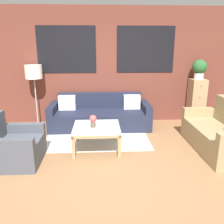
{
  "coord_description": "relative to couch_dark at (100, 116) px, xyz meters",
  "views": [
    {
      "loc": [
        -0.18,
        -3.49,
        1.92
      ],
      "look_at": [
        0.08,
        1.3,
        0.55
      ],
      "focal_mm": 38.0,
      "sensor_mm": 36.0,
      "label": 1
    }
  ],
  "objects": [
    {
      "name": "ground_plane",
      "position": [
        0.18,
        -1.95,
        -0.28
      ],
      "size": [
        16.0,
        16.0,
        0.0
      ],
      "primitive_type": "plane",
      "color": "#8E6642"
    },
    {
      "name": "wall_back_brick",
      "position": [
        0.18,
        0.49,
        1.13
      ],
      "size": [
        8.4,
        0.09,
        2.8
      ],
      "color": "brown",
      "rests_on": "ground_plane"
    },
    {
      "name": "rug",
      "position": [
        -0.07,
        -0.7,
        -0.27
      ],
      "size": [
        2.16,
        1.44,
        0.0
      ],
      "color": "silver",
      "rests_on": "ground_plane"
    },
    {
      "name": "couch_dark",
      "position": [
        0.0,
        0.0,
        0.0
      ],
      "size": [
        2.35,
        0.88,
        0.78
      ],
      "color": "#1E2338",
      "rests_on": "ground_plane"
    },
    {
      "name": "settee_vintage",
      "position": [
        2.24,
        -1.44,
        0.03
      ],
      "size": [
        0.8,
        1.66,
        0.92
      ],
      "color": "#99845B",
      "rests_on": "ground_plane"
    },
    {
      "name": "armchair_corner",
      "position": [
        -1.44,
        -1.72,
        0.0
      ],
      "size": [
        0.8,
        0.86,
        0.84
      ],
      "color": "#474C56",
      "rests_on": "ground_plane"
    },
    {
      "name": "coffee_table",
      "position": [
        -0.07,
        -1.25,
        0.1
      ],
      "size": [
        0.87,
        0.87,
        0.44
      ],
      "color": "silver",
      "rests_on": "ground_plane"
    },
    {
      "name": "floor_lamp",
      "position": [
        -1.52,
        0.18,
        0.98
      ],
      "size": [
        0.39,
        0.39,
        1.47
      ],
      "color": "#B2B2B7",
      "rests_on": "ground_plane"
    },
    {
      "name": "drawer_cabinet",
      "position": [
        2.42,
        0.21,
        0.28
      ],
      "size": [
        0.36,
        0.41,
        1.11
      ],
      "color": "tan",
      "rests_on": "ground_plane"
    },
    {
      "name": "potted_plant",
      "position": [
        2.42,
        0.21,
        1.09
      ],
      "size": [
        0.35,
        0.35,
        0.47
      ],
      "color": "silver",
      "rests_on": "drawer_cabinet"
    },
    {
      "name": "flower_vase",
      "position": [
        -0.13,
        -1.27,
        0.3
      ],
      "size": [
        0.13,
        0.13,
        0.23
      ],
      "color": "brown",
      "rests_on": "coffee_table"
    }
  ]
}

